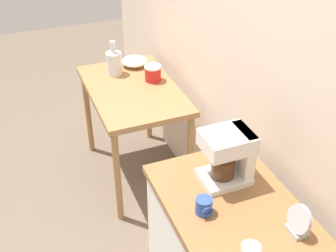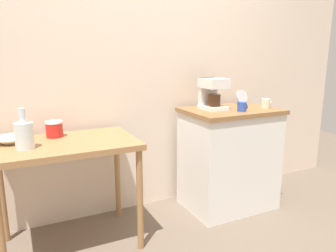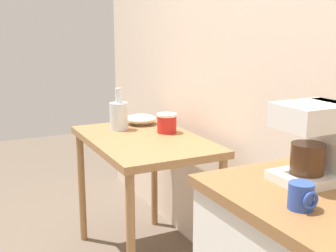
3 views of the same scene
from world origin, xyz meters
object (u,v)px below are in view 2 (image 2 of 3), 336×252
Objects in this scene: mug_blue at (242,107)px; mug_small_cream at (266,103)px; glass_carafe_vase at (24,134)px; bowl_stoneware at (11,138)px; table_clock at (242,98)px; coffee_maker at (212,92)px; canister_enamel at (54,129)px.

mug_small_cream is (0.29, 0.05, 0.00)m from mug_blue.
glass_carafe_vase is 3.23× the size of mug_blue.
table_clock reaches higher than bowl_stoneware.
coffee_maker reaches higher than mug_small_cream.
coffee_maker is at bearing -3.80° from canister_enamel.
mug_small_cream is (1.99, -0.19, 0.13)m from bowl_stoneware.
table_clock is (1.66, 0.02, 0.12)m from canister_enamel.
glass_carafe_vase reaches higher than mug_small_cream.
bowl_stoneware is 1.94m from table_clock.
table_clock is at bearing 1.86° from bowl_stoneware.
coffee_maker is (1.54, -0.04, 0.23)m from bowl_stoneware.
table_clock is at bearing 7.41° from glass_carafe_vase.
mug_small_cream is 0.26m from table_clock.
bowl_stoneware is at bearing 174.61° from mug_small_cream.
mug_blue is at bearing -128.07° from table_clock.
mug_blue is 0.96× the size of mug_small_cream.
mug_small_cream is (1.72, -0.23, 0.10)m from canister_enamel.
coffee_maker is 0.28m from mug_blue.
glass_carafe_vase is 3.10× the size of mug_small_cream.
glass_carafe_vase is at bearing -131.60° from canister_enamel.
mug_blue is at bearing -51.55° from coffee_maker.
glass_carafe_vase is at bearing -172.59° from table_clock.
coffee_maker is at bearing 5.52° from glass_carafe_vase.
canister_enamel is at bearing -179.42° from table_clock.
table_clock is at bearing 102.98° from mug_small_cream.
coffee_maker is 0.49m from mug_small_cream.
coffee_maker is at bearing 128.45° from mug_blue.
table_clock is at bearing 0.58° from canister_enamel.
canister_enamel is (0.28, 0.05, 0.02)m from bowl_stoneware.
coffee_maker is (1.26, -0.08, 0.20)m from canister_enamel.
glass_carafe_vase and table_clock have the same top height.
mug_blue is (1.42, -0.29, 0.10)m from canister_enamel.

